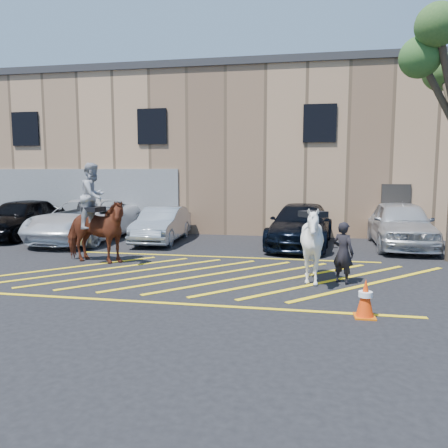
% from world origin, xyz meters
% --- Properties ---
extents(ground, '(90.00, 90.00, 0.00)m').
position_xyz_m(ground, '(0.00, 0.00, 0.00)').
color(ground, black).
rests_on(ground, ground).
extents(car_black_suv, '(1.95, 4.73, 1.60)m').
position_xyz_m(car_black_suv, '(-8.95, 4.84, 0.80)').
color(car_black_suv, black).
rests_on(car_black_suv, ground).
extents(car_white_pickup, '(2.86, 5.87, 1.61)m').
position_xyz_m(car_white_pickup, '(-5.94, 4.61, 0.80)').
color(car_white_pickup, white).
rests_on(car_white_pickup, ground).
extents(car_silver_sedan, '(1.57, 4.09, 1.33)m').
position_xyz_m(car_silver_sedan, '(-2.90, 4.78, 0.67)').
color(car_silver_sedan, '#9CA3AA').
rests_on(car_silver_sedan, ground).
extents(car_blue_suv, '(2.58, 5.32, 1.49)m').
position_xyz_m(car_blue_suv, '(2.36, 4.88, 0.75)').
color(car_blue_suv, black).
rests_on(car_blue_suv, ground).
extents(car_white_suv, '(2.10, 4.93, 1.66)m').
position_xyz_m(car_white_suv, '(5.86, 5.19, 0.83)').
color(car_white_suv, silver).
rests_on(car_white_suv, ground).
extents(handler, '(0.65, 0.61, 1.50)m').
position_xyz_m(handler, '(3.41, -0.45, 0.75)').
color(handler, black).
rests_on(handler, ground).
extents(warehouse, '(32.42, 10.20, 7.30)m').
position_xyz_m(warehouse, '(-0.01, 11.99, 3.65)').
color(warehouse, tan).
rests_on(warehouse, ground).
extents(hatching_zone, '(12.60, 5.12, 0.01)m').
position_xyz_m(hatching_zone, '(-0.00, -0.30, 0.01)').
color(hatching_zone, yellow).
rests_on(hatching_zone, ground).
extents(mounted_bay, '(2.34, 1.30, 2.94)m').
position_xyz_m(mounted_bay, '(-3.59, 0.67, 1.19)').
color(mounted_bay, '#632C17').
rests_on(mounted_bay, ground).
extents(saddled_white, '(2.27, 2.29, 1.88)m').
position_xyz_m(saddled_white, '(2.68, -0.53, 0.95)').
color(saddled_white, white).
rests_on(saddled_white, ground).
extents(traffic_cone, '(0.39, 0.39, 0.73)m').
position_xyz_m(traffic_cone, '(3.61, -2.96, 0.37)').
color(traffic_cone, '#DE5C09').
rests_on(traffic_cone, ground).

